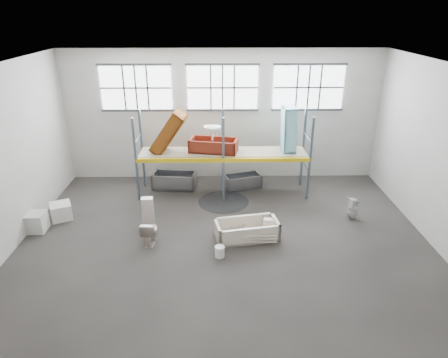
{
  "coord_description": "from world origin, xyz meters",
  "views": [
    {
      "loc": [
        -0.19,
        -9.83,
        6.35
      ],
      "look_at": [
        0.0,
        1.5,
        1.4
      ],
      "focal_mm": 31.71,
      "sensor_mm": 36.0,
      "label": 1
    }
  ],
  "objects_px": {
    "toilet_white": "(353,208)",
    "bathtub_beige": "(247,230)",
    "blue_tub_upright": "(289,129)",
    "carton_near": "(34,222)",
    "steel_tub_left": "(175,180)",
    "bucket": "(220,251)",
    "steel_tub_right": "(243,181)",
    "rust_tub_flat": "(214,145)",
    "toilet_beige": "(150,232)",
    "cistern_tall": "(148,214)"
  },
  "relations": [
    {
      "from": "rust_tub_flat",
      "to": "bucket",
      "type": "bearing_deg",
      "value": -87.48
    },
    {
      "from": "cistern_tall",
      "to": "toilet_white",
      "type": "height_order",
      "value": "cistern_tall"
    },
    {
      "from": "toilet_beige",
      "to": "steel_tub_left",
      "type": "bearing_deg",
      "value": -88.11
    },
    {
      "from": "bathtub_beige",
      "to": "bucket",
      "type": "bearing_deg",
      "value": -140.87
    },
    {
      "from": "carton_near",
      "to": "toilet_beige",
      "type": "bearing_deg",
      "value": -11.77
    },
    {
      "from": "cistern_tall",
      "to": "carton_near",
      "type": "height_order",
      "value": "cistern_tall"
    },
    {
      "from": "toilet_white",
      "to": "rust_tub_flat",
      "type": "height_order",
      "value": "rust_tub_flat"
    },
    {
      "from": "steel_tub_right",
      "to": "bucket",
      "type": "height_order",
      "value": "steel_tub_right"
    },
    {
      "from": "steel_tub_right",
      "to": "carton_near",
      "type": "relative_size",
      "value": 1.99
    },
    {
      "from": "steel_tub_left",
      "to": "bucket",
      "type": "relative_size",
      "value": 5.08
    },
    {
      "from": "steel_tub_left",
      "to": "steel_tub_right",
      "type": "height_order",
      "value": "steel_tub_left"
    },
    {
      "from": "steel_tub_left",
      "to": "steel_tub_right",
      "type": "distance_m",
      "value": 2.59
    },
    {
      "from": "toilet_beige",
      "to": "blue_tub_upright",
      "type": "height_order",
      "value": "blue_tub_upright"
    },
    {
      "from": "toilet_beige",
      "to": "bucket",
      "type": "distance_m",
      "value": 2.15
    },
    {
      "from": "blue_tub_upright",
      "to": "toilet_beige",
      "type": "bearing_deg",
      "value": -141.97
    },
    {
      "from": "blue_tub_upright",
      "to": "carton_near",
      "type": "distance_m",
      "value": 8.85
    },
    {
      "from": "cistern_tall",
      "to": "rust_tub_flat",
      "type": "xyz_separation_m",
      "value": [
        1.99,
        2.74,
        1.27
      ]
    },
    {
      "from": "rust_tub_flat",
      "to": "carton_near",
      "type": "bearing_deg",
      "value": -153.75
    },
    {
      "from": "steel_tub_right",
      "to": "rust_tub_flat",
      "type": "xyz_separation_m",
      "value": [
        -1.09,
        -0.4,
        1.57
      ]
    },
    {
      "from": "toilet_beige",
      "to": "steel_tub_right",
      "type": "xyz_separation_m",
      "value": [
        2.92,
        3.87,
        -0.12
      ]
    },
    {
      "from": "toilet_white",
      "to": "rust_tub_flat",
      "type": "relative_size",
      "value": 0.44
    },
    {
      "from": "bathtub_beige",
      "to": "steel_tub_left",
      "type": "height_order",
      "value": "steel_tub_left"
    },
    {
      "from": "bathtub_beige",
      "to": "carton_near",
      "type": "height_order",
      "value": "carton_near"
    },
    {
      "from": "blue_tub_upright",
      "to": "carton_near",
      "type": "relative_size",
      "value": 2.31
    },
    {
      "from": "toilet_white",
      "to": "blue_tub_upright",
      "type": "distance_m",
      "value": 3.49
    },
    {
      "from": "steel_tub_left",
      "to": "blue_tub_upright",
      "type": "bearing_deg",
      "value": -4.98
    },
    {
      "from": "steel_tub_right",
      "to": "bathtub_beige",
      "type": "bearing_deg",
      "value": -91.43
    },
    {
      "from": "bathtub_beige",
      "to": "steel_tub_left",
      "type": "bearing_deg",
      "value": 114.21
    },
    {
      "from": "cistern_tall",
      "to": "steel_tub_left",
      "type": "relative_size",
      "value": 0.68
    },
    {
      "from": "bucket",
      "to": "carton_near",
      "type": "bearing_deg",
      "value": 165.36
    },
    {
      "from": "bathtub_beige",
      "to": "blue_tub_upright",
      "type": "height_order",
      "value": "blue_tub_upright"
    },
    {
      "from": "carton_near",
      "to": "blue_tub_upright",
      "type": "bearing_deg",
      "value": 18.6
    },
    {
      "from": "toilet_beige",
      "to": "steel_tub_left",
      "type": "xyz_separation_m",
      "value": [
        0.32,
        3.87,
        -0.08
      ]
    },
    {
      "from": "blue_tub_upright",
      "to": "bathtub_beige",
      "type": "bearing_deg",
      "value": -116.86
    },
    {
      "from": "bathtub_beige",
      "to": "steel_tub_left",
      "type": "distance_m",
      "value": 4.41
    },
    {
      "from": "cistern_tall",
      "to": "carton_near",
      "type": "distance_m",
      "value": 3.52
    },
    {
      "from": "steel_tub_right",
      "to": "cistern_tall",
      "type": "bearing_deg",
      "value": -134.47
    },
    {
      "from": "cistern_tall",
      "to": "toilet_white",
      "type": "xyz_separation_m",
      "value": [
        6.5,
        0.62,
        -0.18
      ]
    },
    {
      "from": "steel_tub_right",
      "to": "carton_near",
      "type": "height_order",
      "value": "carton_near"
    },
    {
      "from": "toilet_beige",
      "to": "bucket",
      "type": "relative_size",
      "value": 2.35
    },
    {
      "from": "steel_tub_left",
      "to": "bucket",
      "type": "height_order",
      "value": "steel_tub_left"
    },
    {
      "from": "bathtub_beige",
      "to": "steel_tub_right",
      "type": "height_order",
      "value": "bathtub_beige"
    },
    {
      "from": "bathtub_beige",
      "to": "bucket",
      "type": "xyz_separation_m",
      "value": [
        -0.81,
        -0.95,
        -0.11
      ]
    },
    {
      "from": "bathtub_beige",
      "to": "blue_tub_upright",
      "type": "relative_size",
      "value": 1.17
    },
    {
      "from": "toilet_white",
      "to": "bathtub_beige",
      "type": "bearing_deg",
      "value": -92.39
    },
    {
      "from": "blue_tub_upright",
      "to": "steel_tub_right",
      "type": "bearing_deg",
      "value": 166.93
    },
    {
      "from": "bathtub_beige",
      "to": "toilet_beige",
      "type": "bearing_deg",
      "value": 174.39
    },
    {
      "from": "toilet_beige",
      "to": "bathtub_beige",
      "type": "bearing_deg",
      "value": -168.62
    },
    {
      "from": "rust_tub_flat",
      "to": "steel_tub_right",
      "type": "bearing_deg",
      "value": 20.01
    },
    {
      "from": "rust_tub_flat",
      "to": "bucket",
      "type": "xyz_separation_m",
      "value": [
        0.18,
        -4.19,
        -1.66
      ]
    }
  ]
}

